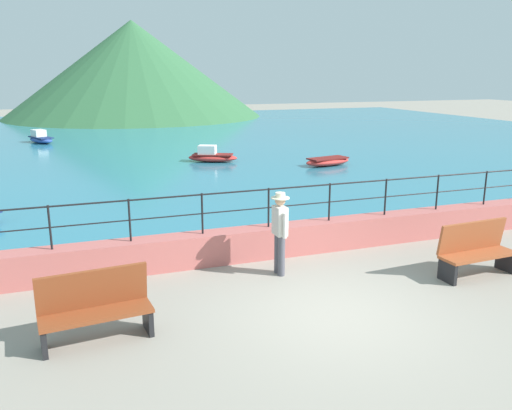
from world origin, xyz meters
The scene contains 11 objects.
ground_plane centered at (0.00, 0.00, 0.00)m, with size 120.00×120.00×0.00m, color gray.
promenade_wall centered at (0.00, 3.20, 0.35)m, with size 20.00×0.56×0.70m, color #BC605B.
railing centered at (0.00, 3.20, 1.31)m, with size 18.44×0.04×0.90m.
lake_water centered at (0.00, 25.84, 0.03)m, with size 64.00×44.32×0.06m, color teal.
hill_main centered at (2.21, 44.25, 4.43)m, with size 24.03×24.03×8.87m, color #33663D.
bench_main centered at (-3.94, 0.51, 0.56)m, with size 1.75×0.72×1.13m.
bench_far centered at (3.61, 0.68, 0.56)m, with size 1.73×0.65×1.13m.
person_walking centered at (-0.18, 2.09, 0.98)m, with size 0.38×0.57×1.75m.
boat_0 centered at (6.74, 13.25, 0.26)m, with size 2.43×1.33×0.36m.
boat_1 centered at (-5.67, 26.10, 0.33)m, with size 1.81×2.46×0.76m.
boat_5 centered at (2.12, 16.04, 0.33)m, with size 2.46×1.79×0.76m.
Camera 1 is at (-4.11, -7.37, 4.09)m, focal length 36.54 mm.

